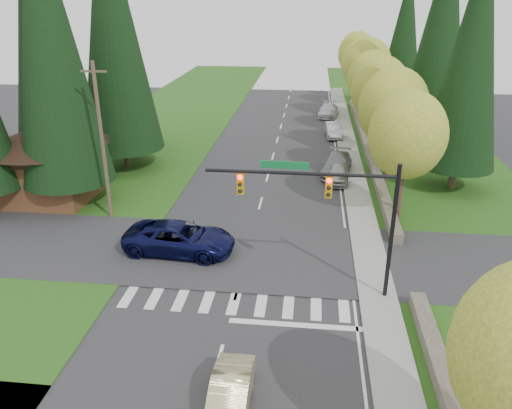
% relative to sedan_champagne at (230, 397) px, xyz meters
% --- Properties ---
extents(ground, '(120.00, 120.00, 0.00)m').
position_rel_sedan_champagne_xyz_m(ground, '(-0.87, 3.42, -0.65)').
color(ground, '#28282B').
rests_on(ground, ground).
extents(grass_east, '(14.00, 110.00, 0.06)m').
position_rel_sedan_champagne_xyz_m(grass_east, '(12.13, 23.42, -0.62)').
color(grass_east, '#265216').
rests_on(grass_east, ground).
extents(grass_west, '(14.00, 110.00, 0.06)m').
position_rel_sedan_champagne_xyz_m(grass_west, '(-13.87, 23.42, -0.62)').
color(grass_west, '#265216').
rests_on(grass_west, ground).
extents(cross_street, '(120.00, 8.00, 0.10)m').
position_rel_sedan_champagne_xyz_m(cross_street, '(-0.87, 11.42, -0.65)').
color(cross_street, '#28282B').
rests_on(cross_street, ground).
extents(sidewalk_east, '(1.80, 80.00, 0.13)m').
position_rel_sedan_champagne_xyz_m(sidewalk_east, '(6.03, 25.42, -0.59)').
color(sidewalk_east, gray).
rests_on(sidewalk_east, ground).
extents(curb_east, '(0.20, 80.00, 0.13)m').
position_rel_sedan_champagne_xyz_m(curb_east, '(5.18, 25.42, -0.59)').
color(curb_east, gray).
rests_on(curb_east, ground).
extents(stone_wall_north, '(0.70, 40.00, 0.70)m').
position_rel_sedan_champagne_xyz_m(stone_wall_north, '(7.73, 33.42, -0.30)').
color(stone_wall_north, '#4C4438').
rests_on(stone_wall_north, ground).
extents(traffic_signal, '(8.70, 0.37, 6.80)m').
position_rel_sedan_champagne_xyz_m(traffic_signal, '(3.50, 7.92, 4.33)').
color(traffic_signal, black).
rests_on(traffic_signal, ground).
extents(brown_building, '(8.40, 8.40, 5.40)m').
position_rel_sedan_champagne_xyz_m(brown_building, '(-15.87, 18.42, 2.49)').
color(brown_building, '#4C2D19').
rests_on(brown_building, ground).
extents(utility_pole, '(1.60, 0.24, 10.00)m').
position_rel_sedan_champagne_xyz_m(utility_pole, '(-10.37, 15.42, 4.49)').
color(utility_pole, '#473828').
rests_on(utility_pole, ground).
extents(decid_tree_0, '(4.80, 4.80, 8.37)m').
position_rel_sedan_champagne_xyz_m(decid_tree_0, '(8.33, 17.42, 4.95)').
color(decid_tree_0, '#38281C').
rests_on(decid_tree_0, ground).
extents(decid_tree_1, '(5.20, 5.20, 8.80)m').
position_rel_sedan_champagne_xyz_m(decid_tree_1, '(8.43, 24.42, 5.15)').
color(decid_tree_1, '#38281C').
rests_on(decid_tree_1, ground).
extents(decid_tree_2, '(5.00, 5.00, 8.82)m').
position_rel_sedan_champagne_xyz_m(decid_tree_2, '(8.23, 31.42, 5.28)').
color(decid_tree_2, '#38281C').
rests_on(decid_tree_2, ground).
extents(decid_tree_3, '(5.00, 5.00, 8.55)m').
position_rel_sedan_champagne_xyz_m(decid_tree_3, '(8.33, 38.42, 5.01)').
color(decid_tree_3, '#38281C').
rests_on(decid_tree_3, ground).
extents(decid_tree_4, '(5.40, 5.40, 9.18)m').
position_rel_sedan_champagne_xyz_m(decid_tree_4, '(8.43, 45.42, 5.41)').
color(decid_tree_4, '#38281C').
rests_on(decid_tree_4, ground).
extents(decid_tree_5, '(4.80, 4.80, 8.30)m').
position_rel_sedan_champagne_xyz_m(decid_tree_5, '(8.23, 52.42, 4.88)').
color(decid_tree_5, '#38281C').
rests_on(decid_tree_5, ground).
extents(decid_tree_6, '(5.20, 5.20, 8.86)m').
position_rel_sedan_champagne_xyz_m(decid_tree_6, '(8.33, 59.42, 5.21)').
color(decid_tree_6, '#38281C').
rests_on(decid_tree_6, ground).
extents(conifer_w_a, '(6.12, 6.12, 19.80)m').
position_rel_sedan_champagne_xyz_m(conifer_w_a, '(-13.87, 17.42, 10.14)').
color(conifer_w_a, '#38281C').
rests_on(conifer_w_a, ground).
extents(conifer_w_b, '(5.44, 5.44, 17.80)m').
position_rel_sedan_champagne_xyz_m(conifer_w_b, '(-16.87, 21.42, 9.14)').
color(conifer_w_b, '#38281C').
rests_on(conifer_w_b, ground).
extents(conifer_w_c, '(6.46, 6.46, 20.80)m').
position_rel_sedan_champagne_xyz_m(conifer_w_c, '(-12.87, 25.42, 10.64)').
color(conifer_w_c, '#38281C').
rests_on(conifer_w_c, ground).
extents(conifer_w_e, '(5.78, 5.78, 18.80)m').
position_rel_sedan_champagne_xyz_m(conifer_w_e, '(-14.87, 31.42, 9.64)').
color(conifer_w_e, '#38281C').
rests_on(conifer_w_e, ground).
extents(conifer_e_a, '(5.44, 5.44, 17.80)m').
position_rel_sedan_champagne_xyz_m(conifer_e_a, '(13.13, 23.42, 9.14)').
color(conifer_e_a, '#38281C').
rests_on(conifer_e_a, ground).
extents(conifer_e_b, '(6.12, 6.12, 19.80)m').
position_rel_sedan_champagne_xyz_m(conifer_e_b, '(14.13, 37.42, 10.14)').
color(conifer_e_b, '#38281C').
rests_on(conifer_e_b, ground).
extents(conifer_e_c, '(5.10, 5.10, 16.80)m').
position_rel_sedan_champagne_xyz_m(conifer_e_c, '(13.13, 51.42, 8.64)').
color(conifer_e_c, '#38281C').
rests_on(conifer_e_c, ground).
extents(sedan_champagne, '(1.40, 3.96, 1.30)m').
position_rel_sedan_champagne_xyz_m(sedan_champagne, '(0.00, 0.00, 0.00)').
color(sedan_champagne, '#CBC187').
rests_on(sedan_champagne, ground).
extents(suv_navy, '(6.43, 3.33, 1.73)m').
position_rel_sedan_champagne_xyz_m(suv_navy, '(-4.67, 11.31, 0.21)').
color(suv_navy, '#0B0D38').
rests_on(suv_navy, ground).
extents(parked_car_a, '(2.05, 4.21, 1.38)m').
position_rel_sedan_champagne_xyz_m(parked_car_a, '(4.73, 23.93, 0.04)').
color(parked_car_a, '#A4A4A8').
rests_on(parked_car_a, ground).
extents(parked_car_b, '(2.89, 5.60, 1.55)m').
position_rel_sedan_champagne_xyz_m(parked_car_b, '(4.66, 25.80, 0.13)').
color(parked_car_b, gray).
rests_on(parked_car_b, ground).
extents(parked_car_c, '(1.86, 4.44, 1.43)m').
position_rel_sedan_champagne_xyz_m(parked_car_c, '(4.73, 37.27, 0.06)').
color(parked_car_c, silver).
rests_on(parked_car_c, ground).
extents(parked_car_d, '(2.06, 4.05, 1.32)m').
position_rel_sedan_champagne_xyz_m(parked_car_d, '(4.73, 46.17, 0.01)').
color(parked_car_d, silver).
rests_on(parked_car_d, ground).
extents(parked_car_e, '(2.54, 5.15, 1.44)m').
position_rel_sedan_champagne_xyz_m(parked_car_e, '(4.36, 46.42, 0.07)').
color(parked_car_e, '#BBBCC1').
rests_on(parked_car_e, ground).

